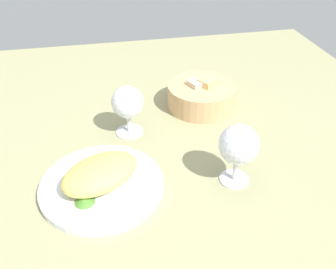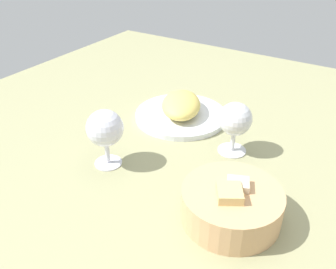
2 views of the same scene
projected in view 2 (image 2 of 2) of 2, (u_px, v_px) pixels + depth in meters
ground_plane at (182, 146)px, 87.19cm from camera, size 140.00×140.00×2.00cm
plate at (181, 115)px, 96.85cm from camera, size 24.15×24.15×1.40cm
omelette at (181, 105)px, 95.20cm from camera, size 18.49×16.20×4.93cm
lettuce_garnish at (173, 102)px, 100.57cm from camera, size 3.82×3.82×1.35cm
bread_basket at (231, 204)px, 63.70cm from camera, size 17.72×17.72×7.79cm
wine_glass_near at (105, 130)px, 75.09cm from camera, size 7.82×7.82×12.87cm
wine_glass_far at (235, 121)px, 79.58cm from camera, size 7.46×7.46×12.13cm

